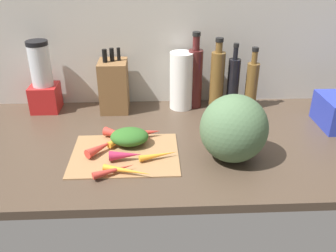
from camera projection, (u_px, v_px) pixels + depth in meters
ground_plane at (187, 142)px, 139.07cm from camera, size 170.00×80.00×3.00cm
wall_back at (180, 37)px, 159.01cm from camera, size 170.00×3.00×60.00cm
cutting_board at (125, 154)px, 127.49cm from camera, size 37.68×28.73×0.80cm
carrot_0 at (125, 155)px, 122.70cm from camera, size 11.09×4.17×3.50cm
carrot_1 at (101, 147)px, 127.50cm from camera, size 10.78×11.41×3.34cm
carrot_2 at (127, 171)px, 115.50cm from camera, size 16.18×6.97×2.18cm
carrot_3 at (126, 137)px, 135.44cm from camera, size 13.21×14.44×2.49cm
carrot_4 at (114, 170)px, 115.55cm from camera, size 13.68×8.12×2.41cm
carrot_5 at (118, 134)px, 135.99cm from camera, size 11.83×8.44×3.49cm
carrot_6 at (158, 155)px, 123.91cm from camera, size 13.61×5.99×2.18cm
carrot_7 at (147, 133)px, 137.42cm from camera, size 10.74×5.66×3.33cm
carrot_greens_pile at (130, 137)px, 131.85cm from camera, size 13.98×10.75×5.91cm
winter_squash at (234, 129)px, 120.33cm from camera, size 22.85×21.47×23.40cm
knife_block at (114, 86)px, 157.21cm from camera, size 12.06×13.81×27.84cm
blender_appliance at (43, 82)px, 155.91cm from camera, size 11.83×11.83×31.15cm
paper_towel_roll at (180, 81)px, 158.85cm from camera, size 10.20×10.20×25.40cm
bottle_0 at (195, 77)px, 159.22cm from camera, size 6.47×6.47×33.86cm
bottle_1 at (217, 79)px, 157.16cm from camera, size 6.12×6.12×31.96cm
bottle_2 at (233, 83)px, 158.41cm from camera, size 5.25×5.25×29.55cm
bottle_3 at (252, 84)px, 159.08cm from camera, size 5.38×5.38×27.74cm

